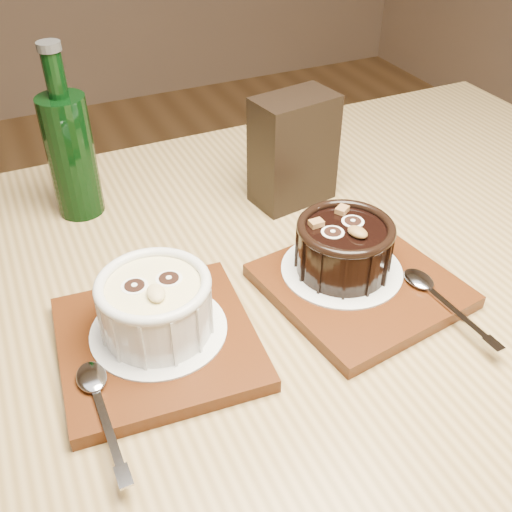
{
  "coord_description": "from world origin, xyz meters",
  "views": [
    {
      "loc": [
        -0.09,
        -0.33,
        1.17
      ],
      "look_at": [
        0.11,
        0.09,
        0.81
      ],
      "focal_mm": 42.0,
      "sensor_mm": 36.0,
      "label": 1
    }
  ],
  "objects_px": {
    "table": "(270,358)",
    "tray_left": "(158,342)",
    "ramekin_white": "(155,303)",
    "ramekin_dark": "(344,245)",
    "condiment_stand": "(293,150)",
    "green_bottle": "(71,152)",
    "tray_right": "(360,286)"
  },
  "relations": [
    {
      "from": "tray_right",
      "to": "condiment_stand",
      "type": "bearing_deg",
      "value": 83.77
    },
    {
      "from": "ramekin_dark",
      "to": "condiment_stand",
      "type": "bearing_deg",
      "value": 64.22
    },
    {
      "from": "table",
      "to": "ramekin_white",
      "type": "bearing_deg",
      "value": -174.75
    },
    {
      "from": "ramekin_white",
      "to": "condiment_stand",
      "type": "distance_m",
      "value": 0.3
    },
    {
      "from": "table",
      "to": "green_bottle",
      "type": "xyz_separation_m",
      "value": [
        -0.14,
        0.26,
        0.17
      ]
    },
    {
      "from": "table",
      "to": "tray_left",
      "type": "relative_size",
      "value": 6.67
    },
    {
      "from": "table",
      "to": "condiment_stand",
      "type": "height_order",
      "value": "condiment_stand"
    },
    {
      "from": "ramekin_white",
      "to": "condiment_stand",
      "type": "height_order",
      "value": "condiment_stand"
    },
    {
      "from": "tray_left",
      "to": "ramekin_dark",
      "type": "height_order",
      "value": "ramekin_dark"
    },
    {
      "from": "tray_right",
      "to": "condiment_stand",
      "type": "xyz_separation_m",
      "value": [
        0.02,
        0.2,
        0.06
      ]
    },
    {
      "from": "tray_left",
      "to": "condiment_stand",
      "type": "distance_m",
      "value": 0.31
    },
    {
      "from": "tray_left",
      "to": "ramekin_dark",
      "type": "relative_size",
      "value": 1.76
    },
    {
      "from": "tray_left",
      "to": "ramekin_white",
      "type": "xyz_separation_m",
      "value": [
        0.0,
        0.01,
        0.04
      ]
    },
    {
      "from": "tray_left",
      "to": "ramekin_dark",
      "type": "xyz_separation_m",
      "value": [
        0.21,
        0.01,
        0.04
      ]
    },
    {
      "from": "tray_left",
      "to": "table",
      "type": "bearing_deg",
      "value": 8.34
    },
    {
      "from": "ramekin_dark",
      "to": "ramekin_white",
      "type": "bearing_deg",
      "value": 165.92
    },
    {
      "from": "table",
      "to": "ramekin_dark",
      "type": "xyz_separation_m",
      "value": [
        0.08,
        -0.01,
        0.14
      ]
    },
    {
      "from": "tray_left",
      "to": "ramekin_white",
      "type": "height_order",
      "value": "ramekin_white"
    },
    {
      "from": "tray_right",
      "to": "ramekin_dark",
      "type": "bearing_deg",
      "value": 111.39
    },
    {
      "from": "ramekin_dark",
      "to": "tray_left",
      "type": "bearing_deg",
      "value": 167.91
    },
    {
      "from": "table",
      "to": "condiment_stand",
      "type": "bearing_deg",
      "value": 56.58
    },
    {
      "from": "ramekin_white",
      "to": "green_bottle",
      "type": "relative_size",
      "value": 0.5
    },
    {
      "from": "tray_left",
      "to": "tray_right",
      "type": "height_order",
      "value": "same"
    },
    {
      "from": "condiment_stand",
      "to": "ramekin_dark",
      "type": "bearing_deg",
      "value": -99.98
    },
    {
      "from": "tray_left",
      "to": "ramekin_dark",
      "type": "distance_m",
      "value": 0.21
    },
    {
      "from": "ramekin_dark",
      "to": "condiment_stand",
      "type": "height_order",
      "value": "condiment_stand"
    },
    {
      "from": "green_bottle",
      "to": "condiment_stand",
      "type": "bearing_deg",
      "value": -18.8
    },
    {
      "from": "tray_left",
      "to": "condiment_stand",
      "type": "height_order",
      "value": "condiment_stand"
    },
    {
      "from": "ramekin_white",
      "to": "condiment_stand",
      "type": "bearing_deg",
      "value": 42.86
    },
    {
      "from": "table",
      "to": "tray_left",
      "type": "height_order",
      "value": "tray_left"
    },
    {
      "from": "tray_right",
      "to": "tray_left",
      "type": "bearing_deg",
      "value": 177.51
    },
    {
      "from": "table",
      "to": "ramekin_dark",
      "type": "distance_m",
      "value": 0.16
    }
  ]
}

